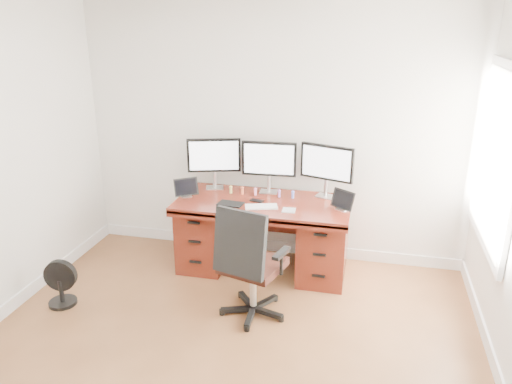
% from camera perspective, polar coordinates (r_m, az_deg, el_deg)
% --- Properties ---
extents(back_wall, '(4.00, 0.10, 2.70)m').
position_cam_1_polar(back_wall, '(5.13, 1.94, 6.98)').
color(back_wall, white).
rests_on(back_wall, ground).
extents(desk, '(1.70, 0.80, 0.75)m').
position_cam_1_polar(desk, '(5.04, 0.87, -4.63)').
color(desk, '#571B11').
rests_on(desk, ground).
extents(office_chair, '(0.68, 0.68, 1.03)m').
position_cam_1_polar(office_chair, '(4.30, -0.65, -10.15)').
color(office_chair, black).
rests_on(office_chair, ground).
extents(floor_fan, '(0.30, 0.25, 0.43)m').
position_cam_1_polar(floor_fan, '(4.85, -21.47, -9.74)').
color(floor_fan, black).
rests_on(floor_fan, ground).
extents(monitor_left, '(0.54, 0.19, 0.53)m').
position_cam_1_polar(monitor_left, '(5.17, -4.82, 4.00)').
color(monitor_left, silver).
rests_on(monitor_left, desk).
extents(monitor_center, '(0.55, 0.15, 0.53)m').
position_cam_1_polar(monitor_center, '(5.02, 1.50, 3.59)').
color(monitor_center, silver).
rests_on(monitor_center, desk).
extents(monitor_right, '(0.53, 0.20, 0.53)m').
position_cam_1_polar(monitor_right, '(4.94, 8.09, 3.13)').
color(monitor_right, silver).
rests_on(monitor_right, desk).
extents(tablet_left, '(0.24, 0.19, 0.19)m').
position_cam_1_polar(tablet_left, '(5.02, -8.01, 0.40)').
color(tablet_left, silver).
rests_on(tablet_left, desk).
extents(tablet_right, '(0.24, 0.19, 0.19)m').
position_cam_1_polar(tablet_right, '(4.71, 9.87, -1.04)').
color(tablet_right, silver).
rests_on(tablet_right, desk).
extents(keyboard, '(0.33, 0.21, 0.01)m').
position_cam_1_polar(keyboard, '(4.72, 0.60, -1.69)').
color(keyboard, white).
rests_on(keyboard, desk).
extents(trackpad, '(0.13, 0.13, 0.01)m').
position_cam_1_polar(trackpad, '(4.65, 3.78, -2.10)').
color(trackpad, silver).
rests_on(trackpad, desk).
extents(drawing_tablet, '(0.25, 0.18, 0.01)m').
position_cam_1_polar(drawing_tablet, '(4.81, -2.94, -1.34)').
color(drawing_tablet, black).
rests_on(drawing_tablet, desk).
extents(phone, '(0.14, 0.10, 0.01)m').
position_cam_1_polar(phone, '(4.88, 0.10, -0.99)').
color(phone, black).
rests_on(phone, desk).
extents(figurine_yellow, '(0.03, 0.03, 0.08)m').
position_cam_1_polar(figurine_yellow, '(5.09, -2.89, 0.35)').
color(figurine_yellow, '#CBBC5C').
rests_on(figurine_yellow, desk).
extents(figurine_orange, '(0.03, 0.03, 0.08)m').
position_cam_1_polar(figurine_orange, '(5.06, -1.57, 0.24)').
color(figurine_orange, '#F26D40').
rests_on(figurine_orange, desk).
extents(figurine_pink, '(0.03, 0.03, 0.08)m').
position_cam_1_polar(figurine_pink, '(5.03, -0.07, 0.12)').
color(figurine_pink, pink).
rests_on(figurine_pink, desk).
extents(figurine_purple, '(0.03, 0.03, 0.08)m').
position_cam_1_polar(figurine_purple, '(4.98, 2.67, -0.09)').
color(figurine_purple, '#B774DB').
rests_on(figurine_purple, desk).
extents(figurine_blue, '(0.03, 0.03, 0.08)m').
position_cam_1_polar(figurine_blue, '(4.96, 4.24, -0.22)').
color(figurine_blue, '#6273E4').
rests_on(figurine_blue, desk).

